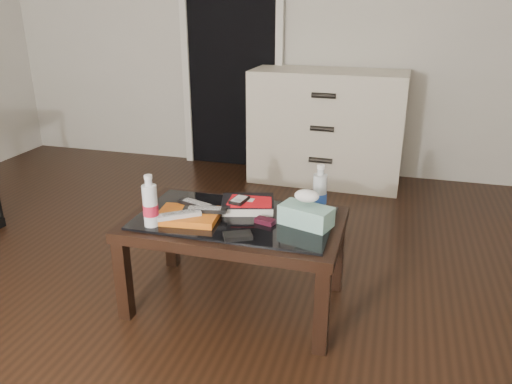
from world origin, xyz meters
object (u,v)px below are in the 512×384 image
coffee_table (235,229)px  tissue_box (306,216)px  water_bottle_left (150,201)px  dresser (327,127)px  water_bottle_right (320,189)px  textbook (248,205)px

coffee_table → tissue_box: tissue_box is taller
water_bottle_left → coffee_table: bearing=29.6°
dresser → water_bottle_right: bearing=-81.4°
water_bottle_right → textbook: bearing=-171.8°
coffee_table → water_bottle_right: bearing=23.1°
coffee_table → water_bottle_left: 0.42m
textbook → water_bottle_left: 0.48m
dresser → tissue_box: dresser is taller
coffee_table → textbook: bearing=74.1°
textbook → water_bottle_left: water_bottle_left is taller
dresser → water_bottle_left: (-0.48, -2.10, 0.13)m
dresser → water_bottle_right: size_ratio=5.10×
textbook → water_bottle_right: 0.35m
dresser → water_bottle_left: size_ratio=5.10×
coffee_table → dresser: (0.15, 1.92, 0.05)m
coffee_table → water_bottle_right: 0.44m
tissue_box → dresser: bearing=113.0°
textbook → water_bottle_left: (-0.36, -0.30, 0.10)m
coffee_table → dresser: 1.92m
tissue_box → coffee_table: bearing=-161.6°
dresser → water_bottle_left: bearing=-101.4°
textbook → tissue_box: 0.32m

